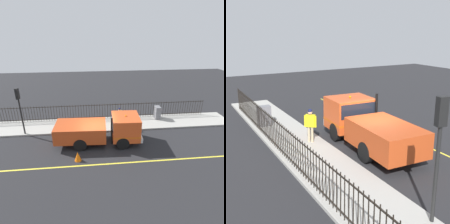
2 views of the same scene
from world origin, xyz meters
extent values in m
plane|color=#232326|center=(0.00, 0.00, 0.00)|extent=(55.65, 55.65, 0.00)
cube|color=#A3A099|center=(3.11, 0.00, 0.06)|extent=(2.80, 25.29, 0.13)
cube|color=yellow|center=(-2.59, 0.00, 0.00)|extent=(0.12, 22.76, 0.01)
cube|color=#D84C1E|center=(0.04, -2.15, 1.33)|extent=(2.34, 2.11, 1.70)
cube|color=black|center=(0.04, -2.15, 1.71)|extent=(2.17, 2.14, 0.75)
cube|color=#B8411A|center=(0.19, 1.25, 1.06)|extent=(2.42, 3.87, 1.16)
cube|color=silver|center=(-0.01, -3.23, 0.63)|extent=(2.15, 0.29, 0.36)
cube|color=#DB5914|center=(0.04, -2.15, 0.96)|extent=(2.37, 2.13, 0.12)
cylinder|color=black|center=(1.06, -1.89, 0.48)|extent=(0.34, 0.97, 0.96)
cylinder|color=black|center=(-0.95, -1.80, 0.48)|extent=(0.34, 0.97, 0.96)
cylinder|color=black|center=(1.20, 1.20, 0.48)|extent=(0.34, 0.97, 0.96)
cylinder|color=black|center=(-0.82, 1.29, 0.48)|extent=(0.34, 0.97, 0.96)
sphere|color=orange|center=(0.04, -2.15, 2.23)|extent=(0.12, 0.12, 0.12)
cylinder|color=black|center=(-0.89, -1.00, 1.50)|extent=(0.14, 0.14, 2.04)
cube|color=yellow|center=(2.45, -2.03, 1.27)|extent=(0.52, 0.49, 0.62)
sphere|color=tan|center=(2.45, -2.03, 1.70)|extent=(0.23, 0.23, 0.23)
sphere|color=#14193F|center=(2.45, -2.03, 1.78)|extent=(0.22, 0.22, 0.22)
cylinder|color=tan|center=(2.52, -2.09, 0.54)|extent=(0.12, 0.12, 0.84)
cylinder|color=tan|center=(2.38, -1.97, 0.54)|extent=(0.12, 0.12, 0.84)
cylinder|color=yellow|center=(2.66, -2.21, 1.24)|extent=(0.09, 0.09, 0.59)
cylinder|color=yellow|center=(2.24, -1.85, 1.24)|extent=(0.09, 0.09, 0.59)
cylinder|color=black|center=(4.27, -10.75, 0.88)|extent=(0.04, 0.04, 1.51)
cylinder|color=black|center=(4.27, -10.50, 0.88)|extent=(0.04, 0.04, 1.51)
cylinder|color=black|center=(4.27, -10.24, 0.88)|extent=(0.04, 0.04, 1.51)
cylinder|color=black|center=(4.27, -9.99, 0.88)|extent=(0.04, 0.04, 1.51)
cylinder|color=black|center=(4.27, -9.74, 0.88)|extent=(0.04, 0.04, 1.51)
cylinder|color=black|center=(4.27, -9.49, 0.88)|extent=(0.04, 0.04, 1.51)
cylinder|color=black|center=(4.27, -9.23, 0.88)|extent=(0.04, 0.04, 1.51)
cylinder|color=black|center=(4.27, -8.98, 0.88)|extent=(0.04, 0.04, 1.51)
cylinder|color=black|center=(4.27, -8.73, 0.88)|extent=(0.04, 0.04, 1.51)
cylinder|color=black|center=(4.27, -8.47, 0.88)|extent=(0.04, 0.04, 1.51)
cylinder|color=black|center=(4.27, -8.22, 0.88)|extent=(0.04, 0.04, 1.51)
cylinder|color=black|center=(4.27, -7.97, 0.88)|extent=(0.04, 0.04, 1.51)
cylinder|color=black|center=(4.27, -7.71, 0.88)|extent=(0.04, 0.04, 1.51)
cylinder|color=black|center=(4.27, -7.46, 0.88)|extent=(0.04, 0.04, 1.51)
cylinder|color=black|center=(4.27, -7.21, 0.88)|extent=(0.04, 0.04, 1.51)
cylinder|color=black|center=(4.27, -6.96, 0.88)|extent=(0.04, 0.04, 1.51)
cylinder|color=black|center=(4.27, -6.70, 0.88)|extent=(0.04, 0.04, 1.51)
cylinder|color=black|center=(4.27, -6.45, 0.88)|extent=(0.04, 0.04, 1.51)
cylinder|color=black|center=(4.27, -6.20, 0.88)|extent=(0.04, 0.04, 1.51)
cylinder|color=black|center=(4.27, -5.94, 0.88)|extent=(0.04, 0.04, 1.51)
cylinder|color=black|center=(4.27, -5.69, 0.88)|extent=(0.04, 0.04, 1.51)
cylinder|color=black|center=(4.27, -5.44, 0.88)|extent=(0.04, 0.04, 1.51)
cylinder|color=black|center=(4.27, -5.19, 0.88)|extent=(0.04, 0.04, 1.51)
cylinder|color=black|center=(4.27, -4.93, 0.88)|extent=(0.04, 0.04, 1.51)
cylinder|color=black|center=(4.27, -4.68, 0.88)|extent=(0.04, 0.04, 1.51)
cylinder|color=black|center=(4.27, -4.43, 0.88)|extent=(0.04, 0.04, 1.51)
cylinder|color=black|center=(4.27, -4.17, 0.88)|extent=(0.04, 0.04, 1.51)
cylinder|color=black|center=(4.27, -3.92, 0.88)|extent=(0.04, 0.04, 1.51)
cylinder|color=black|center=(4.27, -3.67, 0.88)|extent=(0.04, 0.04, 1.51)
cylinder|color=black|center=(4.27, -3.41, 0.88)|extent=(0.04, 0.04, 1.51)
cylinder|color=black|center=(4.27, -3.16, 0.88)|extent=(0.04, 0.04, 1.51)
cylinder|color=black|center=(4.27, -2.91, 0.88)|extent=(0.04, 0.04, 1.51)
cylinder|color=black|center=(4.27, -2.66, 0.88)|extent=(0.04, 0.04, 1.51)
cylinder|color=black|center=(4.27, -2.40, 0.88)|extent=(0.04, 0.04, 1.51)
cylinder|color=black|center=(4.27, -2.15, 0.88)|extent=(0.04, 0.04, 1.51)
cylinder|color=black|center=(4.27, -1.90, 0.88)|extent=(0.04, 0.04, 1.51)
cylinder|color=black|center=(4.27, -1.64, 0.88)|extent=(0.04, 0.04, 1.51)
cylinder|color=black|center=(4.27, -1.39, 0.88)|extent=(0.04, 0.04, 1.51)
cylinder|color=black|center=(4.27, -1.14, 0.88)|extent=(0.04, 0.04, 1.51)
cylinder|color=black|center=(4.27, -0.89, 0.88)|extent=(0.04, 0.04, 1.51)
cylinder|color=black|center=(4.27, -0.63, 0.88)|extent=(0.04, 0.04, 1.51)
cylinder|color=black|center=(4.27, -0.38, 0.88)|extent=(0.04, 0.04, 1.51)
cylinder|color=black|center=(4.27, -0.13, 0.88)|extent=(0.04, 0.04, 1.51)
cylinder|color=black|center=(4.27, 0.13, 0.88)|extent=(0.04, 0.04, 1.51)
cylinder|color=black|center=(4.27, 0.38, 0.88)|extent=(0.04, 0.04, 1.51)
cylinder|color=black|center=(4.27, 0.63, 0.88)|extent=(0.04, 0.04, 1.51)
cylinder|color=black|center=(4.27, 0.89, 0.88)|extent=(0.04, 0.04, 1.51)
cylinder|color=black|center=(4.27, 1.14, 0.88)|extent=(0.04, 0.04, 1.51)
cylinder|color=black|center=(4.27, 1.39, 0.88)|extent=(0.04, 0.04, 1.51)
cylinder|color=black|center=(4.27, 1.64, 0.88)|extent=(0.04, 0.04, 1.51)
cylinder|color=black|center=(4.27, 1.90, 0.88)|extent=(0.04, 0.04, 1.51)
cylinder|color=black|center=(4.27, 2.15, 0.88)|extent=(0.04, 0.04, 1.51)
cylinder|color=black|center=(4.27, 2.40, 0.88)|extent=(0.04, 0.04, 1.51)
cylinder|color=black|center=(4.27, 2.66, 0.88)|extent=(0.04, 0.04, 1.51)
cylinder|color=black|center=(4.27, 2.91, 0.88)|extent=(0.04, 0.04, 1.51)
cylinder|color=black|center=(4.27, 3.16, 0.88)|extent=(0.04, 0.04, 1.51)
cylinder|color=black|center=(4.27, 3.41, 0.88)|extent=(0.04, 0.04, 1.51)
cylinder|color=black|center=(4.27, 3.67, 0.88)|extent=(0.04, 0.04, 1.51)
cylinder|color=black|center=(4.27, 3.92, 0.88)|extent=(0.04, 0.04, 1.51)
cylinder|color=black|center=(4.27, 4.17, 0.88)|extent=(0.04, 0.04, 1.51)
cylinder|color=black|center=(4.27, 4.43, 0.88)|extent=(0.04, 0.04, 1.51)
cylinder|color=black|center=(4.27, 4.68, 0.88)|extent=(0.04, 0.04, 1.51)
cylinder|color=black|center=(4.27, 4.93, 0.88)|extent=(0.04, 0.04, 1.51)
cylinder|color=black|center=(4.27, 5.19, 0.88)|extent=(0.04, 0.04, 1.51)
cylinder|color=black|center=(4.27, 5.44, 0.88)|extent=(0.04, 0.04, 1.51)
cylinder|color=black|center=(4.27, 5.69, 0.88)|extent=(0.04, 0.04, 1.51)
cylinder|color=black|center=(4.27, 5.94, 0.88)|extent=(0.04, 0.04, 1.51)
cylinder|color=black|center=(4.27, 6.20, 0.88)|extent=(0.04, 0.04, 1.51)
cylinder|color=black|center=(4.27, 6.45, 0.88)|extent=(0.04, 0.04, 1.51)
cylinder|color=black|center=(4.27, 6.70, 0.88)|extent=(0.04, 0.04, 1.51)
cylinder|color=black|center=(4.27, 6.96, 0.88)|extent=(0.04, 0.04, 1.51)
cylinder|color=black|center=(4.27, 7.21, 0.88)|extent=(0.04, 0.04, 1.51)
cylinder|color=black|center=(4.27, 7.46, 0.88)|extent=(0.04, 0.04, 1.51)
cylinder|color=black|center=(4.27, 7.71, 0.88)|extent=(0.04, 0.04, 1.51)
cylinder|color=black|center=(4.27, 7.97, 0.88)|extent=(0.04, 0.04, 1.51)
cylinder|color=black|center=(4.27, 8.22, 0.88)|extent=(0.04, 0.04, 1.51)
cylinder|color=black|center=(4.27, 8.47, 0.88)|extent=(0.04, 0.04, 1.51)
cylinder|color=black|center=(4.27, 8.73, 0.88)|extent=(0.04, 0.04, 1.51)
cube|color=black|center=(4.27, 0.00, 1.51)|extent=(0.04, 21.50, 0.04)
cube|color=black|center=(4.27, 0.00, 0.31)|extent=(0.04, 21.50, 0.04)
cylinder|color=black|center=(1.95, 5.99, 2.07)|extent=(0.12, 0.12, 3.90)
cube|color=black|center=(1.95, 5.99, 3.60)|extent=(0.33, 0.25, 0.85)
sphere|color=red|center=(1.95, 5.99, 3.85)|extent=(0.16, 0.16, 0.16)
sphere|color=yellow|center=(1.95, 5.99, 3.60)|extent=(0.16, 0.16, 0.16)
sphere|color=green|center=(1.95, 5.99, 3.34)|extent=(0.16, 0.16, 0.16)
cube|color=slate|center=(3.75, -5.93, 0.73)|extent=(0.76, 0.47, 1.21)
cone|color=orange|center=(-2.00, 1.40, 0.33)|extent=(0.46, 0.46, 0.65)
camera|label=1|loc=(-12.91, 0.26, 8.19)|focal=31.08mm
camera|label=2|loc=(8.43, 11.90, 5.84)|focal=49.93mm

